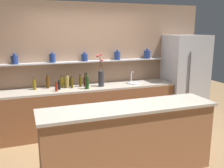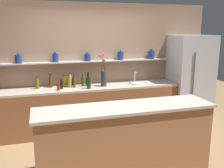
{
  "view_description": "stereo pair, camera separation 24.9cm",
  "coord_description": "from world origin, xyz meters",
  "px_view_note": "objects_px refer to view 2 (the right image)",
  "views": [
    {
      "loc": [
        -1.34,
        -3.54,
        2.05
      ],
      "look_at": [
        0.06,
        0.36,
        1.15
      ],
      "focal_mm": 40.0,
      "sensor_mm": 36.0,
      "label": 1
    },
    {
      "loc": [
        -1.11,
        -3.62,
        2.05
      ],
      "look_at": [
        0.06,
        0.36,
        1.15
      ],
      "focal_mm": 40.0,
      "sensor_mm": 36.0,
      "label": 2
    }
  ],
  "objects_px": {
    "flower_vase": "(104,77)",
    "bottle_sauce_2": "(58,87)",
    "sink_fixture": "(136,82)",
    "bottle_oil_10": "(83,81)",
    "bottle_wine_6": "(89,82)",
    "bottle_oil_8": "(37,84)",
    "bottle_oil_3": "(68,82)",
    "bottle_oil_4": "(64,82)",
    "bottle_sauce_9": "(61,85)",
    "bottle_wine_0": "(88,81)",
    "bottle_spirit_1": "(70,81)",
    "bottle_sauce_7": "(73,82)",
    "bottle_oil_11": "(74,82)",
    "refrigerator": "(190,79)",
    "bottle_spirit_5": "(51,82)"
  },
  "relations": [
    {
      "from": "bottle_oil_3",
      "to": "bottle_sauce_7",
      "type": "bearing_deg",
      "value": 18.5
    },
    {
      "from": "bottle_oil_10",
      "to": "bottle_oil_11",
      "type": "height_order",
      "value": "same"
    },
    {
      "from": "bottle_spirit_1",
      "to": "bottle_oil_10",
      "type": "bearing_deg",
      "value": 4.47
    },
    {
      "from": "flower_vase",
      "to": "bottle_oil_8",
      "type": "bearing_deg",
      "value": 172.92
    },
    {
      "from": "flower_vase",
      "to": "sink_fixture",
      "type": "distance_m",
      "value": 0.76
    },
    {
      "from": "bottle_sauce_2",
      "to": "bottle_wine_6",
      "type": "xyz_separation_m",
      "value": [
        0.59,
        -0.0,
        0.05
      ]
    },
    {
      "from": "sink_fixture",
      "to": "bottle_oil_10",
      "type": "height_order",
      "value": "bottle_oil_10"
    },
    {
      "from": "bottle_oil_11",
      "to": "bottle_sauce_9",
      "type": "bearing_deg",
      "value": -169.98
    },
    {
      "from": "refrigerator",
      "to": "bottle_oil_10",
      "type": "relative_size",
      "value": 7.69
    },
    {
      "from": "flower_vase",
      "to": "bottle_wine_6",
      "type": "height_order",
      "value": "flower_vase"
    },
    {
      "from": "bottle_oil_10",
      "to": "refrigerator",
      "type": "bearing_deg",
      "value": -2.71
    },
    {
      "from": "bottle_sauce_2",
      "to": "bottle_oil_10",
      "type": "distance_m",
      "value": 0.56
    },
    {
      "from": "bottle_spirit_1",
      "to": "bottle_wine_6",
      "type": "relative_size",
      "value": 0.88
    },
    {
      "from": "flower_vase",
      "to": "bottle_sauce_2",
      "type": "bearing_deg",
      "value": -172.88
    },
    {
      "from": "bottle_sauce_9",
      "to": "bottle_spirit_1",
      "type": "bearing_deg",
      "value": 25.09
    },
    {
      "from": "bottle_sauce_7",
      "to": "bottle_sauce_9",
      "type": "distance_m",
      "value": 0.33
    },
    {
      "from": "bottle_wine_0",
      "to": "bottle_wine_6",
      "type": "height_order",
      "value": "bottle_wine_6"
    },
    {
      "from": "bottle_wine_0",
      "to": "bottle_spirit_1",
      "type": "distance_m",
      "value": 0.37
    },
    {
      "from": "bottle_sauce_7",
      "to": "refrigerator",
      "type": "bearing_deg",
      "value": -4.7
    },
    {
      "from": "bottle_oil_4",
      "to": "bottle_sauce_7",
      "type": "xyz_separation_m",
      "value": [
        0.18,
        0.04,
        -0.02
      ]
    },
    {
      "from": "bottle_oil_4",
      "to": "bottle_oil_3",
      "type": "bearing_deg",
      "value": 2.61
    },
    {
      "from": "bottle_wine_6",
      "to": "bottle_sauce_7",
      "type": "distance_m",
      "value": 0.43
    },
    {
      "from": "flower_vase",
      "to": "bottle_spirit_1",
      "type": "height_order",
      "value": "flower_vase"
    },
    {
      "from": "bottle_sauce_9",
      "to": "bottle_oil_10",
      "type": "distance_m",
      "value": 0.45
    },
    {
      "from": "flower_vase",
      "to": "bottle_sauce_2",
      "type": "relative_size",
      "value": 3.74
    },
    {
      "from": "bottle_sauce_2",
      "to": "bottle_oil_8",
      "type": "bearing_deg",
      "value": 144.11
    },
    {
      "from": "bottle_sauce_7",
      "to": "bottle_oil_8",
      "type": "relative_size",
      "value": 0.79
    },
    {
      "from": "bottle_oil_8",
      "to": "bottle_oil_11",
      "type": "height_order",
      "value": "bottle_oil_11"
    },
    {
      "from": "bottle_oil_3",
      "to": "bottle_sauce_9",
      "type": "xyz_separation_m",
      "value": [
        -0.15,
        -0.17,
        -0.02
      ]
    },
    {
      "from": "bottle_wine_0",
      "to": "bottle_oil_8",
      "type": "bearing_deg",
      "value": 177.73
    },
    {
      "from": "bottle_wine_6",
      "to": "bottle_oil_3",
      "type": "bearing_deg",
      "value": 140.58
    },
    {
      "from": "flower_vase",
      "to": "bottle_oil_11",
      "type": "height_order",
      "value": "flower_vase"
    },
    {
      "from": "bottle_oil_11",
      "to": "flower_vase",
      "type": "bearing_deg",
      "value": -5.5
    },
    {
      "from": "bottle_wine_6",
      "to": "bottle_oil_8",
      "type": "height_order",
      "value": "bottle_wine_6"
    },
    {
      "from": "sink_fixture",
      "to": "bottle_spirit_1",
      "type": "bearing_deg",
      "value": 178.15
    },
    {
      "from": "flower_vase",
      "to": "bottle_sauce_9",
      "type": "relative_size",
      "value": 3.58
    },
    {
      "from": "bottle_wine_0",
      "to": "bottle_sauce_9",
      "type": "distance_m",
      "value": 0.55
    },
    {
      "from": "bottle_wine_0",
      "to": "bottle_oil_4",
      "type": "bearing_deg",
      "value": 173.03
    },
    {
      "from": "bottle_spirit_1",
      "to": "bottle_spirit_5",
      "type": "height_order",
      "value": "bottle_spirit_1"
    },
    {
      "from": "sink_fixture",
      "to": "bottle_oil_8",
      "type": "bearing_deg",
      "value": 176.9
    },
    {
      "from": "bottle_sauce_2",
      "to": "flower_vase",
      "type": "bearing_deg",
      "value": 7.12
    },
    {
      "from": "flower_vase",
      "to": "bottle_oil_10",
      "type": "relative_size",
      "value": 2.67
    },
    {
      "from": "bottle_oil_4",
      "to": "bottle_oil_8",
      "type": "bearing_deg",
      "value": -178.03
    },
    {
      "from": "flower_vase",
      "to": "bottle_wine_6",
      "type": "distance_m",
      "value": 0.36
    },
    {
      "from": "flower_vase",
      "to": "bottle_spirit_5",
      "type": "height_order",
      "value": "flower_vase"
    },
    {
      "from": "bottle_sauce_2",
      "to": "bottle_oil_11",
      "type": "xyz_separation_m",
      "value": [
        0.32,
        0.17,
        0.03
      ]
    },
    {
      "from": "bottle_wine_0",
      "to": "bottle_sauce_2",
      "type": "bearing_deg",
      "value": -158.92
    },
    {
      "from": "flower_vase",
      "to": "bottle_oil_3",
      "type": "xyz_separation_m",
      "value": [
        -0.69,
        0.18,
        -0.1
      ]
    },
    {
      "from": "flower_vase",
      "to": "bottle_sauce_7",
      "type": "xyz_separation_m",
      "value": [
        -0.59,
        0.22,
        -0.11
      ]
    },
    {
      "from": "sink_fixture",
      "to": "bottle_oil_10",
      "type": "xyz_separation_m",
      "value": [
        -1.14,
        0.07,
        0.08
      ]
    }
  ]
}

